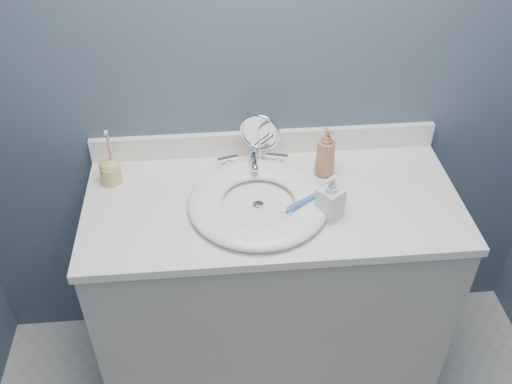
{
  "coord_description": "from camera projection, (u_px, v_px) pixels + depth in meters",
  "views": [
    {
      "loc": [
        -0.18,
        -0.43,
        2.07
      ],
      "look_at": [
        -0.06,
        0.94,
        0.94
      ],
      "focal_mm": 40.0,
      "sensor_mm": 36.0,
      "label": 1
    }
  ],
  "objects": [
    {
      "name": "countertop",
      "position": [
        273.0,
        203.0,
        1.86
      ],
      "size": [
        1.22,
        0.57,
        0.03
      ],
      "primitive_type": "cube",
      "color": "white",
      "rests_on": "vanity_cabinet"
    },
    {
      "name": "backsplash",
      "position": [
        265.0,
        142.0,
        2.02
      ],
      "size": [
        1.22,
        0.02,
        0.09
      ],
      "primitive_type": "cube",
      "color": "white",
      "rests_on": "countertop"
    },
    {
      "name": "soap_bottle_amber",
      "position": [
        326.0,
        152.0,
        1.9
      ],
      "size": [
        0.1,
        0.1,
        0.18
      ],
      "primitive_type": "imported",
      "rotation": [
        0.0,
        0.0,
        0.67
      ],
      "color": "#AD754E",
      "rests_on": "countertop"
    },
    {
      "name": "vanity_cabinet",
      "position": [
        270.0,
        292.0,
        2.14
      ],
      "size": [
        1.2,
        0.55,
        0.85
      ],
      "primitive_type": "cube",
      "color": "#ABA59C",
      "rests_on": "ground"
    },
    {
      "name": "toothbrush_holder",
      "position": [
        110.0,
        171.0,
        1.89
      ],
      "size": [
        0.07,
        0.07,
        0.2
      ],
      "rotation": [
        0.0,
        0.0,
        0.28
      ],
      "color": "#CFC467",
      "rests_on": "countertop"
    },
    {
      "name": "basin",
      "position": [
        258.0,
        202.0,
        1.81
      ],
      "size": [
        0.45,
        0.45,
        0.04
      ],
      "primitive_type": null,
      "color": "white",
      "rests_on": "countertop"
    },
    {
      "name": "drain",
      "position": [
        258.0,
        205.0,
        1.82
      ],
      "size": [
        0.04,
        0.04,
        0.01
      ],
      "primitive_type": "cylinder",
      "color": "silver",
      "rests_on": "countertop"
    },
    {
      "name": "soap_bottle_clear",
      "position": [
        331.0,
        197.0,
        1.74
      ],
      "size": [
        0.1,
        0.1,
        0.15
      ],
      "primitive_type": "imported",
      "rotation": [
        0.0,
        0.0,
        -0.93
      ],
      "color": "silver",
      "rests_on": "countertop"
    },
    {
      "name": "toothbrush_lying",
      "position": [
        303.0,
        202.0,
        1.77
      ],
      "size": [
        0.15,
        0.1,
        0.02
      ],
      "rotation": [
        0.0,
        0.0,
        0.56
      ],
      "color": "#3568BC",
      "rests_on": "basin"
    },
    {
      "name": "back_wall",
      "position": [
        265.0,
        70.0,
        1.86
      ],
      "size": [
        2.2,
        0.02,
        2.4
      ],
      "primitive_type": "cube",
      "color": "#445967",
      "rests_on": "ground"
    },
    {
      "name": "faucet",
      "position": [
        253.0,
        163.0,
        1.96
      ],
      "size": [
        0.25,
        0.13,
        0.07
      ],
      "color": "silver",
      "rests_on": "countertop"
    },
    {
      "name": "makeup_mirror",
      "position": [
        260.0,
        138.0,
        1.92
      ],
      "size": [
        0.13,
        0.08,
        0.21
      ],
      "rotation": [
        0.0,
        0.0,
        -0.37
      ],
      "color": "silver",
      "rests_on": "countertop"
    }
  ]
}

